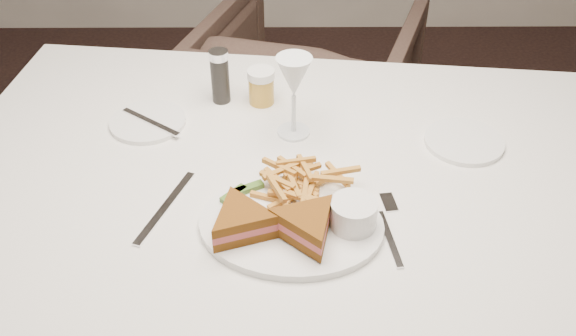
{
  "coord_description": "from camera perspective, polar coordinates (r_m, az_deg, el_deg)",
  "views": [
    {
      "loc": [
        0.29,
        -0.61,
        1.52
      ],
      "look_at": [
        0.29,
        0.3,
        0.8
      ],
      "focal_mm": 40.0,
      "sensor_mm": 36.0,
      "label": 1
    }
  ],
  "objects": [
    {
      "name": "chair_far",
      "position": [
        2.26,
        1.9,
        7.07
      ],
      "size": [
        0.84,
        0.82,
        0.69
      ],
      "primitive_type": "imported",
      "rotation": [
        0.0,
        0.0,
        2.8
      ],
      "color": "#45322A",
      "rests_on": "ground"
    },
    {
      "name": "table",
      "position": [
        1.5,
        -0.01,
        -11.62
      ],
      "size": [
        1.45,
        1.05,
        0.75
      ],
      "primitive_type": "cube",
      "rotation": [
        0.0,
        0.0,
        -0.12
      ],
      "color": "silver",
      "rests_on": "ground"
    },
    {
      "name": "table_setting",
      "position": [
        1.17,
        0.21,
        -0.61
      ],
      "size": [
        0.81,
        0.63,
        0.18
      ],
      "color": "white",
      "rests_on": "table"
    }
  ]
}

